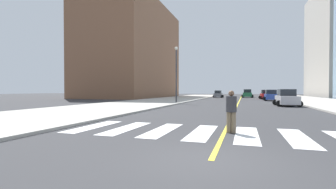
{
  "coord_description": "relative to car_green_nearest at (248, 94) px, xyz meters",
  "views": [
    {
      "loc": [
        0.8,
        -6.05,
        1.8
      ],
      "look_at": [
        -10.37,
        28.6,
        1.14
      ],
      "focal_mm": 25.37,
      "sensor_mm": 36.0,
      "label": 1
    }
  ],
  "objects": [
    {
      "name": "car_blue_fourth",
      "position": [
        3.63,
        -17.1,
        -0.06
      ],
      "size": [
        2.64,
        4.23,
        1.89
      ],
      "rotation": [
        0.0,
        0.0,
        3.14
      ],
      "color": "#2D479E",
      "rests_on": "ground"
    },
    {
      "name": "ground_plane",
      "position": [
        -1.54,
        -55.19,
        -0.94
      ],
      "size": [
        220.0,
        220.0,
        0.0
      ],
      "primitive_type": "plane",
      "color": "#333335"
    },
    {
      "name": "pedestrian_crossing",
      "position": [
        -1.26,
        -50.96,
        0.05
      ],
      "size": [
        0.44,
        0.44,
        1.79
      ],
      "rotation": [
        0.0,
        0.0,
        3.06
      ],
      "color": "brown",
      "rests_on": "ground"
    },
    {
      "name": "lane_divider_paint",
      "position": [
        -1.54,
        -15.19,
        -0.94
      ],
      "size": [
        0.16,
        80.0,
        0.01
      ],
      "primitive_type": "cube",
      "color": "yellow",
      "rests_on": "ground"
    },
    {
      "name": "low_rise_brick_west",
      "position": [
        -28.51,
        -4.85,
        10.86
      ],
      "size": [
        16.0,
        32.0,
        23.6
      ],
      "primitive_type": "cube",
      "color": "brown",
      "rests_on": "ground"
    },
    {
      "name": "car_silver_second",
      "position": [
        3.86,
        -31.43,
        -0.05
      ],
      "size": [
        2.75,
        4.33,
        1.92
      ],
      "rotation": [
        0.0,
        0.0,
        3.17
      ],
      "color": "#B7B7BC",
      "rests_on": "ground"
    },
    {
      "name": "car_red_third",
      "position": [
        3.38,
        -10.12,
        -0.06
      ],
      "size": [
        2.74,
        4.28,
        1.88
      ],
      "rotation": [
        0.0,
        0.0,
        3.18
      ],
      "color": "red",
      "rests_on": "ground"
    },
    {
      "name": "sidewalk_kerb_west",
      "position": [
        -13.74,
        -35.19,
        -0.87
      ],
      "size": [
        10.0,
        120.0,
        0.15
      ],
      "primitive_type": "cube",
      "color": "#B2ADA3",
      "rests_on": "ground"
    },
    {
      "name": "car_green_nearest",
      "position": [
        0.0,
        0.0,
        0.0
      ],
      "size": [
        2.89,
        4.56,
        2.01
      ],
      "rotation": [
        0.0,
        0.0,
        3.11
      ],
      "color": "#236B42",
      "rests_on": "ground"
    },
    {
      "name": "street_lamp",
      "position": [
        -9.57,
        -30.19,
        3.65
      ],
      "size": [
        0.44,
        0.44,
        7.55
      ],
      "color": "#38383D",
      "rests_on": "sidewalk_kerb_west"
    },
    {
      "name": "crosswalk_paint",
      "position": [
        -1.54,
        -51.19,
        -0.94
      ],
      "size": [
        13.5,
        4.0,
        0.01
      ],
      "color": "silver",
      "rests_on": "ground"
    },
    {
      "name": "car_gray_fifth",
      "position": [
        -6.84,
        -2.21,
        -0.13
      ],
      "size": [
        2.46,
        3.9,
        1.73
      ],
      "rotation": [
        0.0,
        0.0,
        -0.02
      ],
      "color": "slate",
      "rests_on": "ground"
    }
  ]
}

